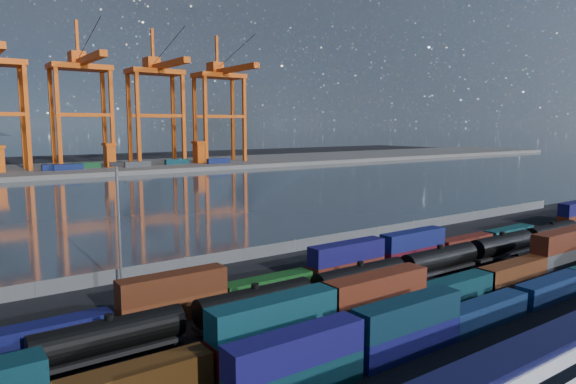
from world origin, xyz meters
TOP-DOWN VIEW (x-y plane):
  - ground at (0.00, 0.00)m, footprint 700.00×700.00m
  - harbor_water at (0.00, 105.00)m, footprint 700.00×700.00m
  - far_quay at (0.00, 210.00)m, footprint 700.00×70.00m
  - container_row_south at (7.74, -9.63)m, footprint 139.66×2.49m
  - container_row_mid at (-12.02, -3.10)m, footprint 128.92×2.67m
  - container_row_north at (11.69, 11.12)m, footprint 142.01×2.47m
  - tanker_string at (1.19, 5.16)m, footprint 91.61×3.03m
  - waterfront_fence at (-0.00, 28.00)m, footprint 160.12×0.12m
  - yard_light_mast at (-30.00, 26.00)m, footprint 1.60×0.40m
  - gantry_cranes at (-7.50, 203.20)m, footprint 201.09×50.10m
  - quay_containers at (-11.00, 195.46)m, footprint 172.58×10.99m
  - straddle_carriers at (-2.50, 200.00)m, footprint 140.00×7.00m

SIDE VIEW (x-z plane):
  - ground at x=0.00m, z-range 0.00..0.00m
  - harbor_water at x=0.00m, z-range 0.01..0.01m
  - far_quay at x=0.00m, z-range 0.00..2.00m
  - waterfront_fence at x=0.00m, z-range -0.10..2.10m
  - container_row_south at x=7.74m, z-range -0.57..4.74m
  - tanker_string at x=1.19m, z-range 0.01..4.34m
  - container_row_north at x=11.69m, z-range -0.44..4.82m
  - container_row_mid at x=-12.02m, z-range -0.47..5.22m
  - quay_containers at x=-11.00m, z-range 2.00..4.60m
  - straddle_carriers at x=-2.50m, z-range 2.27..13.37m
  - yard_light_mast at x=-30.00m, z-range 1.00..17.60m
  - gantry_cranes at x=-7.50m, z-range 7.67..75.51m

